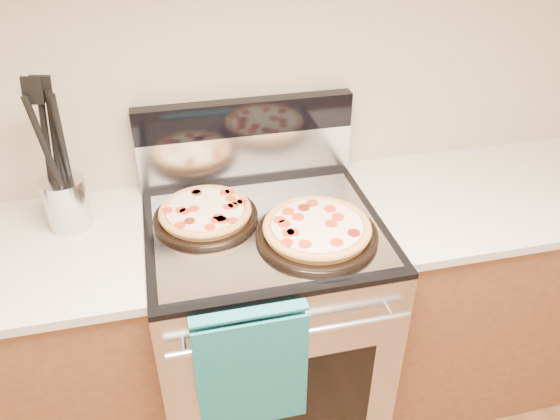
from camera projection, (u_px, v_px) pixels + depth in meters
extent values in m
plane|color=#C2B28C|center=(240.00, 59.00, 1.80)|extent=(4.00, 0.00, 4.00)
cube|color=#B7B7BC|center=(266.00, 328.00, 2.02)|extent=(0.76, 0.68, 0.90)
cube|color=black|center=(288.00, 403.00, 1.75)|extent=(0.56, 0.01, 0.40)
cube|color=black|center=(264.00, 227.00, 1.76)|extent=(0.76, 0.68, 0.02)
cube|color=silver|center=(246.00, 156.00, 1.96)|extent=(0.76, 0.06, 0.18)
cube|color=black|center=(245.00, 117.00, 1.87)|extent=(0.76, 0.06, 0.12)
cylinder|color=silver|center=(293.00, 335.00, 1.52)|extent=(0.70, 0.03, 0.03)
cube|color=gray|center=(266.00, 229.00, 1.73)|extent=(0.70, 0.55, 0.01)
cube|color=brown|center=(15.00, 367.00, 1.88)|extent=(1.00, 0.62, 0.88)
cube|color=brown|center=(476.00, 288.00, 2.22)|extent=(1.00, 0.62, 0.88)
cube|color=beige|center=(502.00, 193.00, 1.96)|extent=(1.02, 0.64, 0.03)
cylinder|color=silver|center=(67.00, 203.00, 1.73)|extent=(0.14, 0.14, 0.17)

